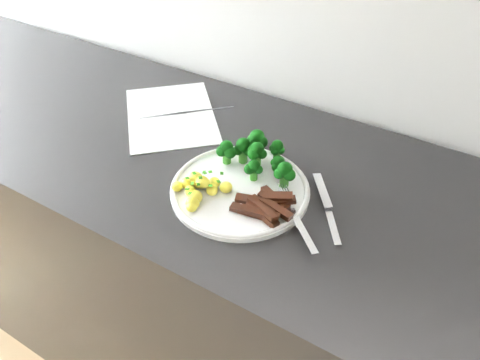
{
  "coord_description": "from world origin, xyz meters",
  "views": [
    {
      "loc": [
        0.47,
        1.02,
        1.51
      ],
      "look_at": [
        0.11,
        1.61,
        0.93
      ],
      "focal_mm": 34.89,
      "sensor_mm": 36.0,
      "label": 1
    }
  ],
  "objects_px": {
    "plate": "(240,189)",
    "knife": "(329,216)",
    "counter": "(230,294)",
    "fork": "(297,219)",
    "broccoli": "(258,154)",
    "beef_strips": "(266,206)",
    "potatoes": "(199,189)",
    "recipe_paper": "(171,115)"
  },
  "relations": [
    {
      "from": "plate",
      "to": "potatoes",
      "type": "bearing_deg",
      "value": -136.52
    },
    {
      "from": "potatoes",
      "to": "knife",
      "type": "height_order",
      "value": "potatoes"
    },
    {
      "from": "counter",
      "to": "fork",
      "type": "bearing_deg",
      "value": -23.22
    },
    {
      "from": "plate",
      "to": "knife",
      "type": "distance_m",
      "value": 0.18
    },
    {
      "from": "broccoli",
      "to": "potatoes",
      "type": "relative_size",
      "value": 1.65
    },
    {
      "from": "counter",
      "to": "beef_strips",
      "type": "relative_size",
      "value": 19.46
    },
    {
      "from": "recipe_paper",
      "to": "knife",
      "type": "bearing_deg",
      "value": -16.0
    },
    {
      "from": "broccoli",
      "to": "fork",
      "type": "relative_size",
      "value": 1.23
    },
    {
      "from": "plate",
      "to": "beef_strips",
      "type": "relative_size",
      "value": 2.25
    },
    {
      "from": "counter",
      "to": "broccoli",
      "type": "relative_size",
      "value": 13.35
    },
    {
      "from": "recipe_paper",
      "to": "beef_strips",
      "type": "bearing_deg",
      "value": -26.67
    },
    {
      "from": "recipe_paper",
      "to": "broccoli",
      "type": "height_order",
      "value": "broccoli"
    },
    {
      "from": "broccoli",
      "to": "beef_strips",
      "type": "xyz_separation_m",
      "value": [
        0.08,
        -0.1,
        -0.03
      ]
    },
    {
      "from": "counter",
      "to": "plate",
      "type": "height_order",
      "value": "plate"
    },
    {
      "from": "plate",
      "to": "fork",
      "type": "height_order",
      "value": "fork"
    },
    {
      "from": "recipe_paper",
      "to": "broccoli",
      "type": "bearing_deg",
      "value": -15.85
    },
    {
      "from": "plate",
      "to": "broccoli",
      "type": "relative_size",
      "value": 1.54
    },
    {
      "from": "potatoes",
      "to": "counter",
      "type": "bearing_deg",
      "value": 94.01
    },
    {
      "from": "counter",
      "to": "fork",
      "type": "height_order",
      "value": "fork"
    },
    {
      "from": "fork",
      "to": "knife",
      "type": "height_order",
      "value": "fork"
    },
    {
      "from": "counter",
      "to": "broccoli",
      "type": "distance_m",
      "value": 0.5
    },
    {
      "from": "potatoes",
      "to": "knife",
      "type": "bearing_deg",
      "value": 17.38
    },
    {
      "from": "recipe_paper",
      "to": "broccoli",
      "type": "xyz_separation_m",
      "value": [
        0.29,
        -0.08,
        0.05
      ]
    },
    {
      "from": "potatoes",
      "to": "fork",
      "type": "distance_m",
      "value": 0.2
    },
    {
      "from": "counter",
      "to": "knife",
      "type": "height_order",
      "value": "knife"
    },
    {
      "from": "beef_strips",
      "to": "potatoes",
      "type": "bearing_deg",
      "value": -168.34
    },
    {
      "from": "beef_strips",
      "to": "knife",
      "type": "distance_m",
      "value": 0.12
    },
    {
      "from": "potatoes",
      "to": "broccoli",
      "type": "bearing_deg",
      "value": 65.9
    },
    {
      "from": "beef_strips",
      "to": "knife",
      "type": "relative_size",
      "value": 0.75
    },
    {
      "from": "potatoes",
      "to": "beef_strips",
      "type": "distance_m",
      "value": 0.14
    },
    {
      "from": "plate",
      "to": "knife",
      "type": "height_order",
      "value": "knife"
    },
    {
      "from": "recipe_paper",
      "to": "beef_strips",
      "type": "relative_size",
      "value": 2.9
    },
    {
      "from": "counter",
      "to": "broccoli",
      "type": "xyz_separation_m",
      "value": [
        0.07,
        0.01,
        0.5
      ]
    },
    {
      "from": "recipe_paper",
      "to": "fork",
      "type": "height_order",
      "value": "fork"
    },
    {
      "from": "beef_strips",
      "to": "fork",
      "type": "relative_size",
      "value": 0.84
    },
    {
      "from": "beef_strips",
      "to": "recipe_paper",
      "type": "bearing_deg",
      "value": 153.33
    },
    {
      "from": "broccoli",
      "to": "beef_strips",
      "type": "bearing_deg",
      "value": -53.29
    },
    {
      "from": "counter",
      "to": "fork",
      "type": "xyz_separation_m",
      "value": [
        0.21,
        -0.09,
        0.47
      ]
    },
    {
      "from": "fork",
      "to": "recipe_paper",
      "type": "bearing_deg",
      "value": 156.85
    },
    {
      "from": "potatoes",
      "to": "knife",
      "type": "distance_m",
      "value": 0.25
    },
    {
      "from": "counter",
      "to": "beef_strips",
      "type": "bearing_deg",
      "value": -31.95
    },
    {
      "from": "fork",
      "to": "knife",
      "type": "xyz_separation_m",
      "value": [
        0.04,
        0.05,
        -0.01
      ]
    }
  ]
}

